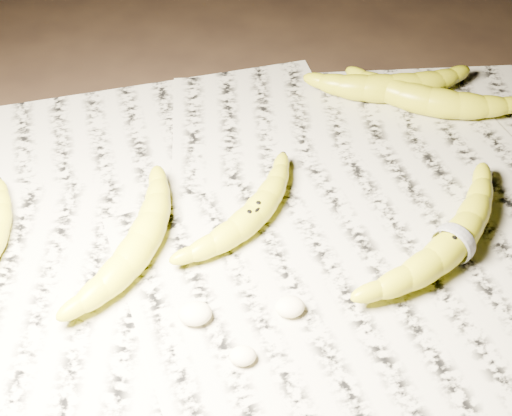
{
  "coord_description": "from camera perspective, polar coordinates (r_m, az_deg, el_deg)",
  "views": [
    {
      "loc": [
        -0.04,
        -0.56,
        0.63
      ],
      "look_at": [
        0.01,
        -0.0,
        0.05
      ],
      "focal_mm": 50.0,
      "sensor_mm": 36.0,
      "label": 1
    }
  ],
  "objects": [
    {
      "name": "measuring_tape",
      "position": [
        0.83,
        15.57,
        -2.58
      ],
      "size": [
        0.04,
        0.04,
        0.05
      ],
      "primitive_type": "torus",
      "rotation": [
        0.0,
        1.57,
        0.75
      ],
      "color": "white",
      "rests_on": "newspaper_patch"
    },
    {
      "name": "flesh_chunk_b",
      "position": [
        0.72,
        -1.08,
        -11.57
      ],
      "size": [
        0.03,
        0.02,
        0.02
      ],
      "primitive_type": "ellipsoid",
      "color": "#F5E5BE",
      "rests_on": "newspaper_patch"
    },
    {
      "name": "banana_upper_b",
      "position": [
        1.03,
        10.79,
        9.57
      ],
      "size": [
        0.2,
        0.07,
        0.04
      ],
      "primitive_type": null,
      "rotation": [
        0.0,
        0.0,
        -0.02
      ],
      "color": "gold",
      "rests_on": "newspaper_patch"
    },
    {
      "name": "flesh_chunk_c",
      "position": [
        0.76,
        2.73,
        -7.71
      ],
      "size": [
        0.03,
        0.03,
        0.02
      ],
      "primitive_type": "ellipsoid",
      "color": "#F5E5BE",
      "rests_on": "newspaper_patch"
    },
    {
      "name": "banana_left_b",
      "position": [
        0.81,
        -9.26,
        -2.71
      ],
      "size": [
        0.14,
        0.21,
        0.04
      ],
      "primitive_type": null,
      "rotation": [
        0.0,
        0.0,
        1.14
      ],
      "color": "gold",
      "rests_on": "newspaper_patch"
    },
    {
      "name": "banana_taped",
      "position": [
        0.83,
        15.57,
        -2.58
      ],
      "size": [
        0.22,
        0.21,
        0.04
      ],
      "primitive_type": null,
      "rotation": [
        0.0,
        0.0,
        0.75
      ],
      "color": "gold",
      "rests_on": "newspaper_patch"
    },
    {
      "name": "newspaper_patch",
      "position": [
        0.84,
        0.17,
        -1.97
      ],
      "size": [
        0.9,
        0.7,
        0.01
      ],
      "primitive_type": "cube",
      "color": "#B9B69F",
      "rests_on": "ground"
    },
    {
      "name": "flesh_chunk_a",
      "position": [
        0.75,
        -4.92,
        -8.22
      ],
      "size": [
        0.04,
        0.03,
        0.02
      ],
      "primitive_type": "ellipsoid",
      "color": "#F5E5BE",
      "rests_on": "newspaper_patch"
    },
    {
      "name": "banana_center",
      "position": [
        0.83,
        -0.29,
        -0.47
      ],
      "size": [
        0.17,
        0.18,
        0.03
      ],
      "primitive_type": null,
      "rotation": [
        0.0,
        0.0,
        0.84
      ],
      "color": "gold",
      "rests_on": "newspaper_patch"
    },
    {
      "name": "banana_upper_a",
      "position": [
        1.02,
        13.73,
        8.48
      ],
      "size": [
        0.22,
        0.15,
        0.04
      ],
      "primitive_type": null,
      "rotation": [
        0.0,
        0.0,
        -0.42
      ],
      "color": "gold",
      "rests_on": "newspaper_patch"
    },
    {
      "name": "ground",
      "position": [
        0.84,
        -0.52,
        -2.39
      ],
      "size": [
        3.0,
        3.0,
        0.0
      ],
      "primitive_type": "plane",
      "color": "black",
      "rests_on": "ground"
    }
  ]
}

